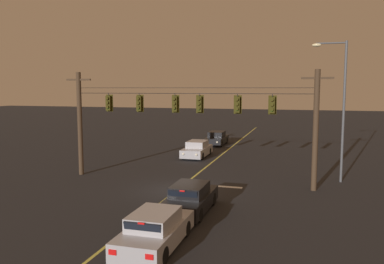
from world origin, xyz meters
name	(u,v)px	position (x,y,z in m)	size (l,w,h in m)	color
ground_plane	(177,190)	(0.00, 0.00, 0.00)	(180.00, 180.00, 0.00)	black
lane_centre_stripe	(210,164)	(0.00, 8.23, 0.00)	(0.14, 60.00, 0.01)	#D1C64C
stop_bar_paint	(215,186)	(1.90, 1.63, 0.00)	(3.40, 0.36, 0.01)	silver
signal_span_assembly	(188,125)	(0.00, 2.23, 3.65)	(17.17, 0.32, 7.01)	#423021
traffic_light_leftmost	(109,103)	(-5.47, 2.22, 4.95)	(0.48, 0.41, 1.22)	black
traffic_light_left_inner	(139,103)	(-3.27, 2.22, 4.95)	(0.48, 0.41, 1.22)	black
traffic_light_centre	(175,104)	(-0.83, 2.22, 4.95)	(0.48, 0.41, 1.22)	black
traffic_light_right_inner	(199,104)	(0.76, 2.22, 4.95)	(0.48, 0.41, 1.22)	black
traffic_light_rightmost	(237,105)	(3.13, 2.22, 4.95)	(0.48, 0.41, 1.22)	black
traffic_light_far_right	(272,105)	(5.20, 2.22, 4.95)	(0.48, 0.41, 1.22)	black
car_waiting_near_lane	(190,199)	(1.88, -3.59, 0.65)	(1.80, 4.33, 1.39)	black
car_oncoming_lead	(197,149)	(-1.85, 11.18, 0.65)	(1.80, 4.42, 1.39)	#A5A5AD
car_oncoming_trailing	(217,139)	(-1.83, 18.88, 0.65)	(1.80, 4.42, 1.39)	black
car_waiting_second_near	(155,230)	(1.81, -8.02, 0.65)	(1.80, 4.33, 1.39)	#A5A5AD
street_lamp_corner	(339,99)	(9.10, 4.87, 5.24)	(2.11, 0.30, 8.83)	#4C4F54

